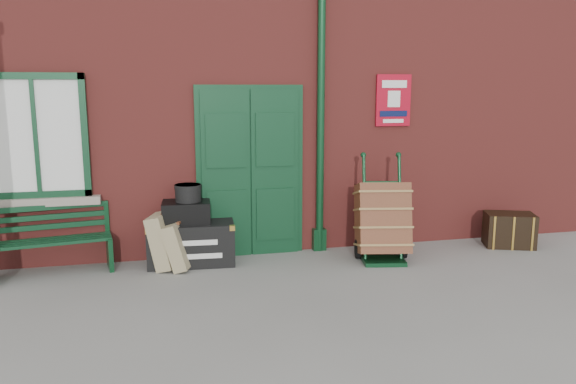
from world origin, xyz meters
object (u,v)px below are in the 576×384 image
object	(u,v)px
houdini_trunk	(191,243)
dark_trunk	(509,230)
bench	(51,239)
porter_trolley	(382,220)

from	to	relation	value
houdini_trunk	dark_trunk	distance (m)	4.45
bench	houdini_trunk	world-z (taller)	bench
bench	houdini_trunk	bearing A→B (deg)	-8.53
bench	porter_trolley	size ratio (longest dim) A/B	1.05
houdini_trunk	porter_trolley	world-z (taller)	porter_trolley
dark_trunk	houdini_trunk	bearing A→B (deg)	-163.19
houdini_trunk	porter_trolley	distance (m)	2.49
dark_trunk	bench	bearing A→B (deg)	-162.26
bench	dark_trunk	bearing A→B (deg)	-11.01
porter_trolley	dark_trunk	distance (m)	2.03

